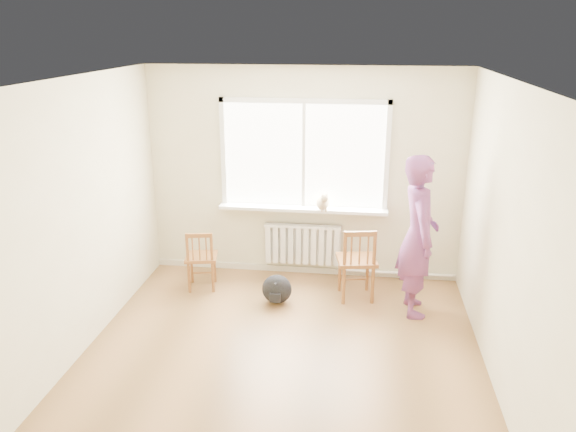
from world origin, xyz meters
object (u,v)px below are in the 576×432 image
(person, at_px, (418,236))
(cat, at_px, (323,202))
(chair_left, at_px, (201,260))
(backpack, at_px, (277,289))
(chair_right, at_px, (357,263))

(person, bearing_deg, cat, 51.20)
(chair_left, xyz_separation_m, backpack, (0.99, -0.26, -0.22))
(chair_left, distance_m, person, 2.65)
(person, distance_m, cat, 1.33)
(chair_left, distance_m, backpack, 1.05)
(person, height_order, backpack, person)
(chair_right, distance_m, cat, 0.90)
(chair_right, distance_m, person, 0.83)
(person, bearing_deg, chair_left, 78.58)
(chair_left, distance_m, cat, 1.68)
(chair_left, xyz_separation_m, chair_right, (1.92, -0.03, 0.07))
(chair_left, distance_m, chair_right, 1.92)
(chair_left, relative_size, backpack, 2.19)
(chair_left, relative_size, person, 0.42)
(chair_left, xyz_separation_m, person, (2.58, -0.24, 0.53))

